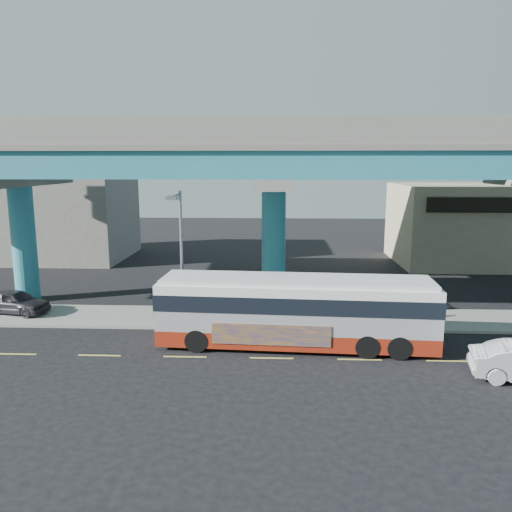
{
  "coord_description": "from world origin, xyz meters",
  "views": [
    {
      "loc": [
        0.19,
        -21.91,
        8.75
      ],
      "look_at": [
        -0.89,
        4.0,
        3.97
      ],
      "focal_mm": 35.0,
      "sensor_mm": 36.0,
      "label": 1
    }
  ],
  "objects_px": {
    "street_lamp": "(179,240)",
    "stop_sign": "(363,292)",
    "parked_car": "(15,301)",
    "transit_bus": "(296,309)"
  },
  "relations": [
    {
      "from": "parked_car",
      "to": "transit_bus",
      "type": "bearing_deg",
      "value": -92.5
    },
    {
      "from": "parked_car",
      "to": "street_lamp",
      "type": "bearing_deg",
      "value": -89.76
    },
    {
      "from": "transit_bus",
      "to": "street_lamp",
      "type": "xyz_separation_m",
      "value": [
        -6.01,
        2.11,
        3.02
      ]
    },
    {
      "from": "parked_car",
      "to": "stop_sign",
      "type": "relative_size",
      "value": 1.68
    },
    {
      "from": "parked_car",
      "to": "stop_sign",
      "type": "distance_m",
      "value": 20.04
    },
    {
      "from": "transit_bus",
      "to": "street_lamp",
      "type": "height_order",
      "value": "street_lamp"
    },
    {
      "from": "parked_car",
      "to": "stop_sign",
      "type": "xyz_separation_m",
      "value": [
        19.95,
        -1.47,
        1.18
      ]
    },
    {
      "from": "street_lamp",
      "to": "stop_sign",
      "type": "relative_size",
      "value": 2.79
    },
    {
      "from": "street_lamp",
      "to": "stop_sign",
      "type": "xyz_separation_m",
      "value": [
        9.7,
        0.73,
        -2.87
      ]
    },
    {
      "from": "transit_bus",
      "to": "stop_sign",
      "type": "distance_m",
      "value": 4.66
    }
  ]
}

